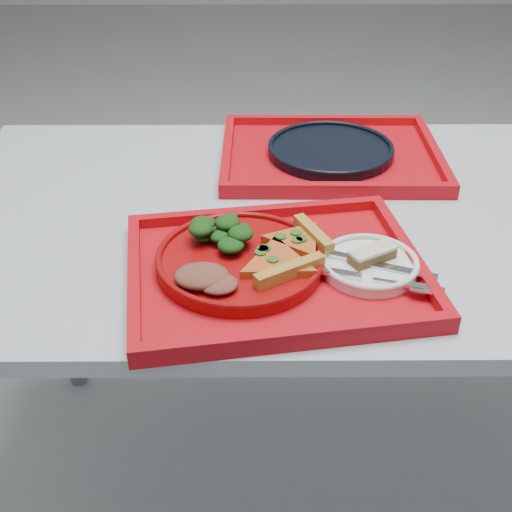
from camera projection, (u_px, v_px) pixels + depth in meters
name	position (u px, v px, depth m)	size (l,w,h in m)	color
ground	(340.00, 471.00, 1.59)	(10.00, 10.00, 0.00)	gray
table	(366.00, 243.00, 1.22)	(1.60, 0.80, 0.75)	#99A3AC
tray_main	(275.00, 273.00, 1.00)	(0.45, 0.35, 0.01)	#B90912
tray_far	(330.00, 157.00, 1.35)	(0.45, 0.35, 0.01)	#B90912
dinner_plate	(240.00, 262.00, 1.00)	(0.26, 0.26, 0.02)	#90090A
side_plate	(369.00, 266.00, 0.99)	(0.15, 0.15, 0.01)	white
navy_plate	(330.00, 151.00, 1.34)	(0.26, 0.26, 0.02)	black
pizza_slice_a	(277.00, 260.00, 0.97)	(0.13, 0.12, 0.02)	orange
pizza_slice_b	(297.00, 238.00, 1.02)	(0.12, 0.10, 0.02)	orange
salad_heap	(222.00, 229.00, 1.02)	(0.09, 0.08, 0.05)	black
meat_portion	(202.00, 276.00, 0.93)	(0.08, 0.06, 0.02)	brown
dessert_bar	(372.00, 255.00, 0.99)	(0.08, 0.06, 0.02)	#452D17
knife	(377.00, 264.00, 0.98)	(0.18, 0.02, 0.01)	silver
fork	(372.00, 279.00, 0.95)	(0.18, 0.02, 0.01)	silver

